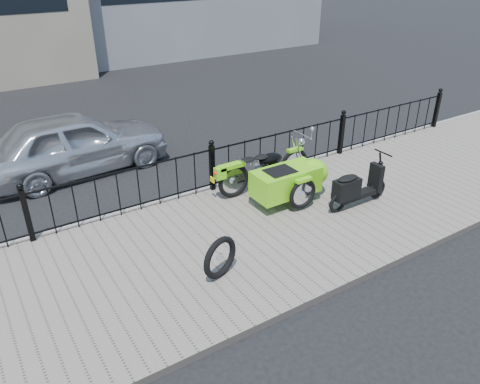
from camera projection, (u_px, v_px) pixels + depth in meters
ground at (247, 222)px, 8.67m from camera, size 120.00×120.00×0.00m
sidewalk at (263, 232)px, 8.27m from camera, size 30.00×3.80×0.12m
curb at (210, 189)px, 9.71m from camera, size 30.00×0.10×0.12m
iron_fence at (212, 168)px, 9.36m from camera, size 14.11×0.11×1.08m
motorcycle_sidecar at (289, 176)px, 9.04m from camera, size 2.28×1.48×0.98m
scooter at (355, 188)px, 8.79m from camera, size 1.44×0.42×0.98m
spare_tire at (220, 258)px, 6.90m from camera, size 0.67×0.30×0.68m
sedan_car at (75, 143)px, 10.31m from camera, size 4.16×1.92×1.38m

